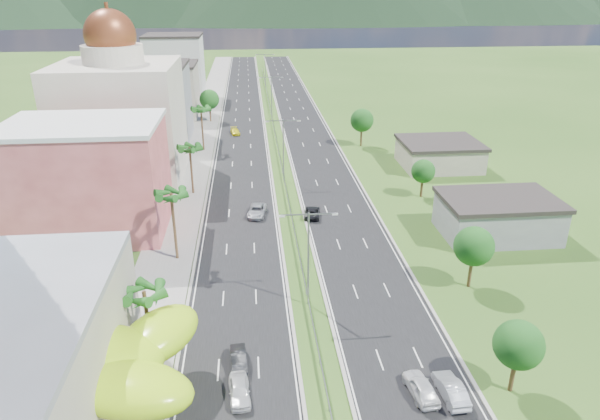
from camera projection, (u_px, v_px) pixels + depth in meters
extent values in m
plane|color=#2D5119|center=(320.00, 364.00, 49.55)|extent=(500.00, 500.00, 0.00)
cube|color=black|center=(242.00, 126.00, 131.24)|extent=(11.00, 260.00, 0.04)
cube|color=black|center=(303.00, 124.00, 132.54)|extent=(11.00, 260.00, 0.04)
cube|color=gray|center=(203.00, 126.00, 130.40)|extent=(7.00, 260.00, 0.12)
cube|color=gray|center=(277.00, 143.00, 115.18)|extent=(0.08, 216.00, 0.28)
cube|color=gray|center=(263.00, 71.00, 208.61)|extent=(0.10, 0.12, 0.70)
cylinder|color=gray|center=(308.00, 260.00, 56.54)|extent=(0.20, 0.20, 11.00)
cube|color=gray|center=(295.00, 215.00, 54.32)|extent=(2.88, 0.12, 0.12)
cube|color=gray|center=(323.00, 214.00, 54.57)|extent=(2.88, 0.12, 0.12)
cube|color=silver|center=(282.00, 216.00, 54.25)|extent=(0.60, 0.25, 0.18)
cube|color=silver|center=(335.00, 214.00, 54.72)|extent=(0.60, 0.25, 0.18)
cylinder|color=gray|center=(283.00, 151.00, 93.13)|extent=(0.20, 0.20, 11.00)
cube|color=gray|center=(275.00, 121.00, 90.92)|extent=(2.88, 0.12, 0.12)
cube|color=gray|center=(291.00, 120.00, 91.17)|extent=(2.88, 0.12, 0.12)
cube|color=silver|center=(267.00, 122.00, 90.85)|extent=(0.60, 0.25, 0.18)
cube|color=silver|center=(299.00, 121.00, 91.32)|extent=(0.60, 0.25, 0.18)
cylinder|color=gray|center=(272.00, 99.00, 134.30)|extent=(0.20, 0.20, 11.00)
cube|color=gray|center=(265.00, 77.00, 132.09)|extent=(2.88, 0.12, 0.12)
cube|color=gray|center=(277.00, 77.00, 132.34)|extent=(2.88, 0.12, 0.12)
cube|color=silver|center=(260.00, 78.00, 132.02)|extent=(0.60, 0.25, 0.18)
cube|color=silver|center=(282.00, 77.00, 132.49)|extent=(0.60, 0.25, 0.18)
cylinder|color=gray|center=(265.00, 71.00, 175.47)|extent=(0.20, 0.20, 11.00)
cube|color=gray|center=(260.00, 54.00, 173.26)|extent=(2.88, 0.12, 0.12)
cube|color=gray|center=(269.00, 54.00, 173.51)|extent=(2.88, 0.12, 0.12)
cube|color=silver|center=(257.00, 55.00, 173.19)|extent=(0.60, 0.25, 0.18)
cube|color=silver|center=(273.00, 55.00, 173.66)|extent=(0.60, 0.25, 0.18)
cylinder|color=gray|center=(40.00, 378.00, 44.85)|extent=(0.50, 0.50, 4.00)
cylinder|color=gray|center=(112.00, 416.00, 40.88)|extent=(0.50, 0.50, 4.00)
cylinder|color=gray|center=(149.00, 371.00, 45.63)|extent=(0.50, 0.50, 4.00)
cube|color=#B34A49|center=(89.00, 180.00, 73.44)|extent=(20.00, 15.00, 15.00)
cube|color=beige|center=(122.00, 122.00, 93.50)|extent=(20.00, 20.00, 20.00)
cylinder|color=beige|center=(113.00, 54.00, 88.97)|extent=(10.00, 10.00, 3.00)
sphere|color=brown|center=(110.00, 35.00, 87.78)|extent=(8.40, 8.40, 8.40)
cube|color=gray|center=(152.00, 103.00, 117.25)|extent=(16.00, 15.00, 16.00)
cube|color=#A09584|center=(166.00, 91.00, 137.97)|extent=(16.00, 15.00, 13.00)
cube|color=silver|center=(176.00, 68.00, 158.02)|extent=(16.00, 15.00, 18.00)
cube|color=gray|center=(497.00, 218.00, 73.88)|extent=(15.00, 10.00, 5.00)
cube|color=#A09584|center=(439.00, 155.00, 101.62)|extent=(14.00, 12.00, 4.40)
cylinder|color=#47301C|center=(149.00, 327.00, 48.56)|extent=(0.36, 0.36, 7.50)
cylinder|color=#47301C|center=(174.00, 227.00, 66.56)|extent=(0.36, 0.36, 9.00)
cylinder|color=#47301C|center=(192.00, 171.00, 87.80)|extent=(0.36, 0.36, 8.00)
cylinder|color=#47301C|center=(202.00, 130.00, 110.52)|extent=(0.36, 0.36, 8.80)
cylinder|color=#47301C|center=(210.00, 112.00, 134.16)|extent=(0.40, 0.40, 4.90)
sphere|color=#1F5A1C|center=(209.00, 99.00, 132.92)|extent=(4.90, 4.90, 4.90)
cylinder|color=#47301C|center=(513.00, 371.00, 45.54)|extent=(0.40, 0.40, 4.20)
sphere|color=#1F5A1C|center=(519.00, 345.00, 44.48)|extent=(4.20, 4.20, 4.20)
cylinder|color=#47301C|center=(471.00, 269.00, 61.29)|extent=(0.40, 0.40, 4.55)
sphere|color=#1F5A1C|center=(474.00, 246.00, 60.14)|extent=(4.55, 4.55, 4.55)
cylinder|color=#47301C|center=(422.00, 186.00, 87.31)|extent=(0.40, 0.40, 3.85)
sphere|color=#1F5A1C|center=(423.00, 171.00, 86.33)|extent=(3.85, 3.85, 3.85)
cylinder|color=#47301C|center=(361.00, 135.00, 114.20)|extent=(0.40, 0.40, 4.90)
sphere|color=#1F5A1C|center=(362.00, 120.00, 112.96)|extent=(4.90, 4.90, 4.90)
imported|color=silver|center=(239.00, 390.00, 45.24)|extent=(2.08, 4.46, 1.48)
imported|color=black|center=(239.00, 359.00, 49.04)|extent=(1.72, 4.19, 1.35)
imported|color=#9DA0A4|center=(257.00, 211.00, 80.63)|extent=(3.32, 5.64, 1.47)
imported|color=yellow|center=(235.00, 131.00, 123.64)|extent=(2.50, 4.70, 1.30)
imported|color=silver|center=(421.00, 387.00, 45.51)|extent=(2.42, 4.89, 1.60)
imported|color=#A9ACB1|center=(451.00, 389.00, 45.28)|extent=(1.91, 4.89, 1.59)
imported|color=black|center=(312.00, 212.00, 80.30)|extent=(2.93, 5.10, 1.34)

